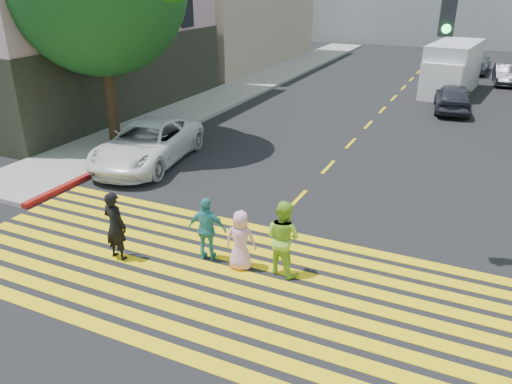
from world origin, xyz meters
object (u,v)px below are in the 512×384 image
Objects in this scene: pedestrian_child at (241,240)px; pedestrian_extra at (207,229)px; silver_car at (474,62)px; pedestrian_man at (115,226)px; pedestrian_woman at (283,238)px; dark_car_parked at (506,74)px; white_van at (451,70)px; white_sedan at (147,144)px; dark_car_near at (453,97)px.

pedestrian_extra reaches higher than pedestrian_child.
pedestrian_man is at bearing 81.86° from silver_car.
pedestrian_woman is 0.97m from pedestrian_child.
dark_car_parked is (4.37, 25.72, -0.27)m from pedestrian_woman.
white_van is (5.23, 22.55, 0.48)m from pedestrian_man.
white_sedan reaches higher than pedestrian_child.
white_sedan is (-7.04, 4.62, -0.14)m from pedestrian_woman.
pedestrian_extra is 17.73m from dark_car_near.
silver_car is (4.16, 29.64, -0.08)m from pedestrian_extra.
white_van is (-0.56, 4.37, 0.63)m from dark_car_near.
pedestrian_child is at bearing -105.81° from dark_car_parked.
pedestrian_child is at bearing -157.53° from pedestrian_man.
pedestrian_child is 0.29× the size of silver_car.
pedestrian_man is 0.46× the size of dark_car_parked.
pedestrian_man is at bearing -96.64° from white_van.
dark_car_near is 4.45m from white_van.
pedestrian_man is at bearing -111.14° from dark_car_parked.
pedestrian_man is 1.09× the size of pedestrian_extra.
pedestrian_extra is at bearing 70.47° from dark_car_near.
pedestrian_child is 7.81m from white_sedan.
pedestrian_child is (-0.92, -0.23, -0.17)m from pedestrian_woman.
pedestrian_man is 2.13m from pedestrian_extra.
dark_car_near reaches higher than dark_car_parked.
pedestrian_extra is at bearing 20.84° from pedestrian_woman.
pedestrian_man is 19.08m from dark_car_near.
pedestrian_extra is at bearing -51.36° from white_sedan.
silver_car is 0.79× the size of white_van.
white_sedan is 18.90m from white_van.
pedestrian_extra is 0.38× the size of dark_car_near.
white_van is at bearing -97.08° from pedestrian_man.
pedestrian_woman is 26.09m from dark_car_parked.
white_sedan reaches higher than dark_car_parked.
silver_car is at bearing -80.17° from pedestrian_woman.
silver_car is at bearing -95.33° from pedestrian_man.
pedestrian_woman reaches higher than dark_car_near.
dark_car_near is 8.93m from dark_car_parked.
pedestrian_extra is 0.25× the size of white_van.
dark_car_near is (2.05, 17.10, -0.18)m from pedestrian_woman.
pedestrian_extra is (1.95, 0.87, -0.07)m from pedestrian_man.
pedestrian_woman is 17.23m from dark_car_near.
pedestrian_man is 1.19× the size of pedestrian_child.
silver_car is at bearing -108.20° from pedestrian_child.
pedestrian_child is (2.82, 0.84, -0.14)m from pedestrian_man.
white_sedan is at bearing -110.41° from white_van.
pedestrian_extra is at bearing -107.67° from dark_car_parked.
dark_car_parked is (11.41, 21.10, -0.13)m from white_sedan.
pedestrian_man reaches higher than silver_car.
dark_car_parked is 5.18m from white_van.
white_van is at bearing 54.44° from white_sedan.
dark_car_near is at bearing -114.31° from pedestrian_extra.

